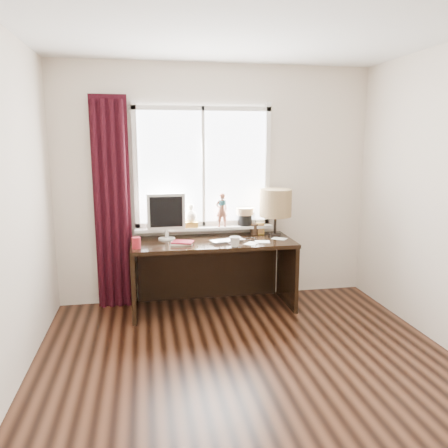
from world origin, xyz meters
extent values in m
cube|color=#492818|center=(0.00, 0.00, 0.00)|extent=(3.50, 4.00, 0.00)
cube|color=white|center=(0.00, 0.00, 2.60)|extent=(3.50, 4.00, 0.00)
cube|color=beige|center=(0.00, 2.00, 1.30)|extent=(3.50, 0.00, 2.60)
imported|color=silver|center=(0.04, 1.54, 0.76)|extent=(0.40, 0.32, 0.03)
imported|color=white|center=(0.07, 1.33, 0.80)|extent=(0.15, 0.15, 0.11)
cylinder|color=maroon|center=(-0.89, 1.44, 0.81)|extent=(0.08, 0.08, 0.11)
cube|color=white|center=(-0.15, 1.99, 1.50)|extent=(1.40, 0.02, 1.30)
cube|color=silver|center=(-0.15, 1.96, 0.88)|extent=(1.50, 0.05, 0.05)
cube|color=silver|center=(-0.15, 1.96, 2.12)|extent=(1.50, 0.05, 0.05)
cube|color=silver|center=(-0.88, 1.96, 1.50)|extent=(0.05, 0.05, 1.40)
cube|color=silver|center=(0.57, 1.96, 1.50)|extent=(0.05, 0.05, 1.40)
cube|color=silver|center=(-0.15, 1.96, 1.50)|extent=(0.03, 0.05, 1.30)
cube|color=silver|center=(-0.15, 1.91, 0.83)|extent=(1.52, 0.18, 0.03)
cylinder|color=#4D0400|center=(-0.67, 1.88, 0.96)|extent=(0.12, 0.12, 0.22)
cube|color=gold|center=(-0.30, 1.90, 0.88)|extent=(0.15, 0.12, 0.06)
sphere|color=beige|center=(-0.30, 1.90, 0.97)|extent=(0.13, 0.13, 0.13)
sphere|color=beige|center=(-0.30, 1.90, 1.07)|extent=(0.07, 0.07, 0.07)
imported|color=brown|center=(0.04, 1.87, 1.04)|extent=(0.15, 0.12, 0.38)
cylinder|color=#1E4C51|center=(0.04, 1.86, 1.12)|extent=(0.10, 0.10, 0.05)
cylinder|color=black|center=(0.31, 1.91, 0.91)|extent=(0.16, 0.16, 0.12)
cylinder|color=#8C6B4C|center=(0.31, 1.91, 1.01)|extent=(0.20, 0.20, 0.08)
cube|color=black|center=(-1.13, 1.92, 1.12)|extent=(0.38, 0.05, 2.25)
cylinder|color=black|center=(-1.27, 1.89, 1.10)|extent=(0.06, 0.06, 2.20)
cylinder|color=black|center=(-1.18, 1.89, 1.10)|extent=(0.06, 0.06, 2.20)
cylinder|color=black|center=(-1.09, 1.89, 1.10)|extent=(0.06, 0.06, 2.20)
cylinder|color=black|center=(-1.00, 1.89, 1.10)|extent=(0.06, 0.06, 2.20)
cube|color=black|center=(-0.10, 1.63, 0.73)|extent=(1.70, 0.70, 0.04)
cube|color=black|center=(-0.93, 1.63, 0.35)|extent=(0.04, 0.64, 0.71)
cube|color=black|center=(0.73, 1.63, 0.35)|extent=(0.04, 0.64, 0.71)
cube|color=black|center=(-0.10, 1.97, 0.35)|extent=(1.60, 0.03, 0.71)
cylinder|color=beige|center=(-0.57, 1.79, 0.76)|extent=(0.18, 0.18, 0.01)
cylinder|color=beige|center=(-0.57, 1.79, 0.81)|extent=(0.04, 0.04, 0.10)
cube|color=beige|center=(-0.57, 1.79, 1.05)|extent=(0.40, 0.04, 0.38)
cube|color=black|center=(-0.57, 1.76, 1.05)|extent=(0.34, 0.01, 0.32)
cube|color=beige|center=(-0.44, 1.53, 0.76)|extent=(0.24, 0.19, 0.02)
cube|color=maroon|center=(-0.43, 1.52, 0.78)|extent=(0.25, 0.21, 0.01)
cylinder|color=black|center=(0.41, 1.86, 0.81)|extent=(0.09, 0.09, 0.12)
cylinder|color=black|center=(0.39, 1.87, 0.86)|extent=(0.01, 0.01, 0.22)
cylinder|color=black|center=(0.42, 1.85, 0.84)|extent=(0.01, 0.01, 0.19)
cylinder|color=black|center=(0.41, 1.88, 0.88)|extent=(0.01, 0.01, 0.25)
cylinder|color=black|center=(0.43, 1.87, 0.83)|extent=(0.01, 0.01, 0.17)
cube|color=gold|center=(0.47, 1.85, 0.81)|extent=(0.10, 0.02, 0.13)
cube|color=#996633|center=(0.47, 1.84, 0.81)|extent=(0.08, 0.01, 0.10)
cylinder|color=black|center=(0.61, 1.74, 0.77)|extent=(0.14, 0.14, 0.03)
cylinder|color=black|center=(0.61, 1.74, 0.89)|extent=(0.03, 0.03, 0.22)
cylinder|color=#9B7957|center=(0.61, 1.74, 1.12)|extent=(0.35, 0.35, 0.30)
cube|color=white|center=(0.40, 1.49, 0.75)|extent=(0.17, 0.14, 0.00)
cube|color=white|center=(0.62, 1.59, 0.75)|extent=(0.19, 0.18, 0.00)
cube|color=white|center=(0.27, 1.43, 0.75)|extent=(0.18, 0.19, 0.00)
torus|color=black|center=(0.31, 1.62, 0.75)|extent=(0.18, 0.18, 0.01)
torus|color=black|center=(0.12, 1.58, 0.75)|extent=(0.15, 0.15, 0.01)
torus|color=black|center=(0.08, 1.64, 0.75)|extent=(0.13, 0.13, 0.01)
camera|label=1|loc=(-0.79, -2.79, 1.79)|focal=35.00mm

